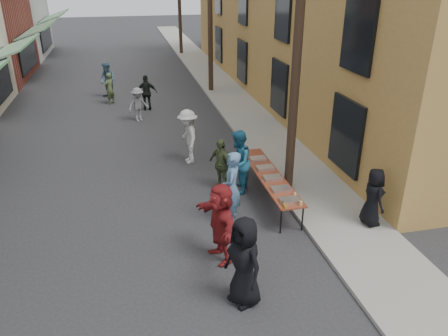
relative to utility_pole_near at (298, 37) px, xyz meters
name	(u,v)px	position (x,y,z in m)	size (l,w,h in m)	color
ground	(155,267)	(-4.30, -3.00, -4.50)	(120.00, 120.00, 0.00)	#28282B
sidewalk	(223,90)	(0.70, 12.00, -4.45)	(2.20, 60.00, 0.10)	gray
utility_pole_near	(298,37)	(0.00, 0.00, 0.00)	(0.26, 0.26, 9.00)	#2D2116
utility_pole_mid	(210,5)	(0.00, 12.00, 0.00)	(0.26, 0.26, 9.00)	#2D2116
serving_table	(269,176)	(-0.78, -0.42, -3.79)	(0.70, 4.00, 0.75)	brown
catering_tray_sausage	(290,200)	(-0.78, -2.07, -3.71)	(0.50, 0.33, 0.08)	maroon
catering_tray_foil_b	(281,189)	(-0.78, -1.42, -3.71)	(0.50, 0.33, 0.08)	#B2B2B7
catering_tray_buns	(273,178)	(-0.78, -0.72, -3.71)	(0.50, 0.33, 0.08)	tan
catering_tray_foil_d	(265,168)	(-0.78, -0.02, -3.71)	(0.50, 0.33, 0.08)	#B2B2B7
catering_tray_buns_end	(258,159)	(-0.78, 0.68, -3.71)	(0.50, 0.33, 0.08)	tan
condiment_jar_a	(286,207)	(-1.00, -2.37, -3.71)	(0.07, 0.07, 0.08)	#A57F26
condiment_jar_b	(284,205)	(-1.00, -2.27, -3.71)	(0.07, 0.07, 0.08)	#A57F26
condiment_jar_c	(283,203)	(-1.00, -2.17, -3.71)	(0.07, 0.07, 0.08)	#A57F26
cup_stack	(301,203)	(-0.58, -2.32, -3.69)	(0.08, 0.08, 0.12)	tan
guest_front_a	(244,262)	(-2.64, -4.50, -3.54)	(0.93, 0.61, 1.91)	black
guest_front_b	(232,188)	(-2.14, -1.45, -3.51)	(0.72, 0.47, 1.97)	#537BA1
guest_front_c	(238,163)	(-1.56, 0.13, -3.53)	(0.95, 0.74, 1.95)	#22688C
guest_front_d	(188,137)	(-2.65, 2.72, -3.56)	(1.21, 0.70, 1.88)	silver
guest_front_e	(221,165)	(-2.01, 0.45, -3.69)	(0.95, 0.40, 1.62)	#4C5C35
guest_queue_back	(221,223)	(-2.77, -2.99, -3.54)	(1.77, 0.56, 1.91)	maroon
server	(373,197)	(1.29, -2.53, -3.62)	(0.76, 0.49, 1.55)	black
passerby_left	(138,105)	(-4.11, 7.71, -3.76)	(0.96, 0.55, 1.49)	gray
passerby_mid	(147,93)	(-3.63, 9.29, -3.67)	(0.98, 0.41, 1.67)	black
passerby_right	(109,89)	(-5.36, 10.79, -3.73)	(0.56, 0.37, 1.54)	#4A5A34
passerby_far	(108,80)	(-5.45, 11.96, -3.59)	(0.89, 0.69, 1.82)	#41677E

